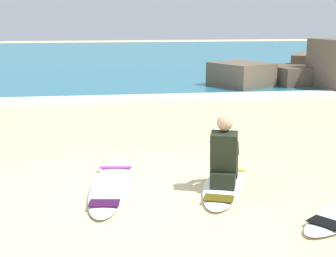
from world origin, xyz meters
TOP-DOWN VIEW (x-y plane):
  - ground_plane at (0.00, 0.00)m, footprint 80.00×80.00m
  - sea at (0.00, 20.86)m, footprint 80.00×28.00m
  - breaking_foam at (0.00, 7.16)m, footprint 80.00×0.90m
  - surfboard_main at (1.20, 0.20)m, footprint 1.20×2.06m
  - surfer_seated at (1.16, 0.11)m, footprint 0.54×0.77m
  - surfboard_spare_near at (-0.33, 0.39)m, footprint 0.83×2.39m
  - rock_outcrop_distant at (6.13, 8.89)m, footprint 5.09×3.96m

SIDE VIEW (x-z plane):
  - ground_plane at x=0.00m, z-range 0.00..0.00m
  - surfboard_spare_near at x=-0.33m, z-range 0.00..0.07m
  - surfboard_main at x=1.20m, z-range 0.00..0.07m
  - sea at x=0.00m, z-range 0.00..0.10m
  - breaking_foam at x=0.00m, z-range 0.00..0.11m
  - surfer_seated at x=1.16m, z-range -0.04..0.91m
  - rock_outcrop_distant at x=6.13m, z-range -0.21..1.35m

